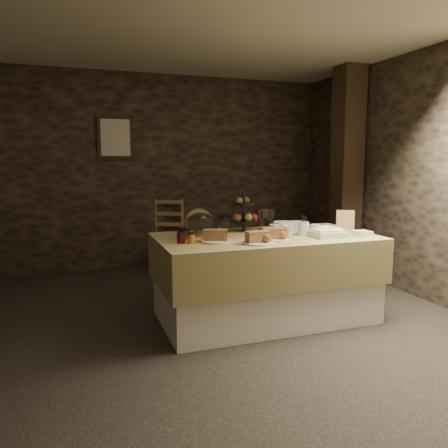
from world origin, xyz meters
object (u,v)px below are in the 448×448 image
object	(u,v)px
buffet_table	(265,271)
timber_column	(346,173)
chair	(166,238)
fruit_stand	(244,216)

from	to	relation	value
buffet_table	timber_column	bearing A→B (deg)	34.92
chair	fruit_stand	world-z (taller)	fruit_stand
buffet_table	chair	bearing A→B (deg)	101.57
buffet_table	fruit_stand	xyz separation A→B (m)	(-0.09, 0.31, 0.48)
chair	timber_column	bearing A→B (deg)	-5.68
chair	buffet_table	bearing A→B (deg)	-56.12
fruit_stand	timber_column	bearing A→B (deg)	25.66
timber_column	buffet_table	bearing A→B (deg)	-145.08
chair	timber_column	world-z (taller)	timber_column
chair	fruit_stand	distance (m)	2.03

